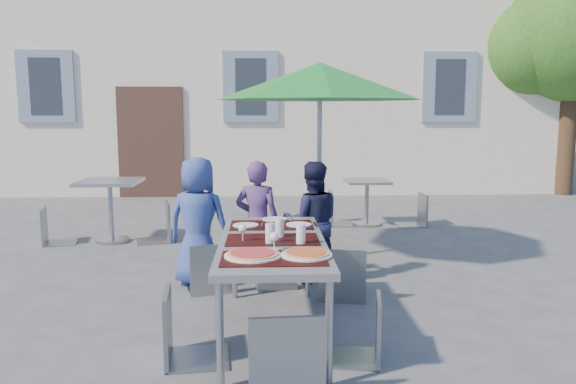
{
  "coord_description": "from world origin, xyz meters",
  "views": [
    {
      "loc": [
        0.27,
        -3.85,
        1.73
      ],
      "look_at": [
        0.48,
        1.24,
        0.99
      ],
      "focal_mm": 35.0,
      "sensor_mm": 36.0,
      "label": 1
    }
  ],
  "objects_px": {
    "pizza_near_left": "(253,254)",
    "cafe_table_0": "(110,198)",
    "cafe_table_1": "(367,196)",
    "chair_2": "(343,241)",
    "child_2": "(312,222)",
    "pizza_near_right": "(306,254)",
    "bg_chair_r_0": "(160,199)",
    "dining_table": "(272,247)",
    "chair_1": "(276,237)",
    "bg_chair_r_1": "(417,190)",
    "child_0": "(198,222)",
    "chair_3": "(181,282)",
    "bg_chair_l_0": "(51,204)",
    "chair_0": "(209,237)",
    "child_1": "(258,222)",
    "chair_5": "(289,313)",
    "chair_4": "(366,291)",
    "bg_chair_l_1": "(337,187)",
    "patio_umbrella": "(320,83)"
  },
  "relations": [
    {
      "from": "pizza_near_left",
      "to": "cafe_table_0",
      "type": "xyz_separation_m",
      "value": [
        -1.95,
        3.7,
        -0.17
      ]
    },
    {
      "from": "cafe_table_1",
      "to": "chair_2",
      "type": "bearing_deg",
      "value": -103.87
    },
    {
      "from": "child_2",
      "to": "cafe_table_0",
      "type": "relative_size",
      "value": 1.49
    },
    {
      "from": "pizza_near_right",
      "to": "bg_chair_r_0",
      "type": "height_order",
      "value": "bg_chair_r_0"
    },
    {
      "from": "dining_table",
      "to": "chair_1",
      "type": "height_order",
      "value": "chair_1"
    },
    {
      "from": "cafe_table_0",
      "to": "bg_chair_r_1",
      "type": "distance_m",
      "value": 4.43
    },
    {
      "from": "child_0",
      "to": "bg_chair_r_1",
      "type": "bearing_deg",
      "value": -120.43
    },
    {
      "from": "chair_3",
      "to": "bg_chair_l_0",
      "type": "relative_size",
      "value": 1.07
    },
    {
      "from": "child_2",
      "to": "bg_chair_r_0",
      "type": "height_order",
      "value": "child_2"
    },
    {
      "from": "cafe_table_1",
      "to": "chair_0",
      "type": "bearing_deg",
      "value": -123.69
    },
    {
      "from": "child_1",
      "to": "chair_1",
      "type": "bearing_deg",
      "value": 144.32
    },
    {
      "from": "chair_1",
      "to": "chair_5",
      "type": "xyz_separation_m",
      "value": [
        0.03,
        -2.33,
        0.1
      ]
    },
    {
      "from": "chair_1",
      "to": "chair_5",
      "type": "height_order",
      "value": "chair_5"
    },
    {
      "from": "child_1",
      "to": "bg_chair_l_0",
      "type": "relative_size",
      "value": 1.38
    },
    {
      "from": "child_1",
      "to": "chair_1",
      "type": "distance_m",
      "value": 0.3
    },
    {
      "from": "dining_table",
      "to": "chair_4",
      "type": "height_order",
      "value": "chair_4"
    },
    {
      "from": "pizza_near_left",
      "to": "child_2",
      "type": "height_order",
      "value": "child_2"
    },
    {
      "from": "bg_chair_l_1",
      "to": "chair_0",
      "type": "bearing_deg",
      "value": -117.22
    },
    {
      "from": "chair_4",
      "to": "child_1",
      "type": "bearing_deg",
      "value": 112.57
    },
    {
      "from": "chair_2",
      "to": "chair_3",
      "type": "distance_m",
      "value": 1.78
    },
    {
      "from": "chair_4",
      "to": "patio_umbrella",
      "type": "height_order",
      "value": "patio_umbrella"
    },
    {
      "from": "chair_4",
      "to": "bg_chair_l_0",
      "type": "height_order",
      "value": "bg_chair_l_0"
    },
    {
      "from": "pizza_near_left",
      "to": "chair_2",
      "type": "distance_m",
      "value": 1.52
    },
    {
      "from": "child_2",
      "to": "chair_4",
      "type": "height_order",
      "value": "child_2"
    },
    {
      "from": "chair_1",
      "to": "bg_chair_r_1",
      "type": "relative_size",
      "value": 0.96
    },
    {
      "from": "bg_chair_l_0",
      "to": "chair_1",
      "type": "bearing_deg",
      "value": -34.41
    },
    {
      "from": "child_2",
      "to": "chair_3",
      "type": "xyz_separation_m",
      "value": [
        -1.05,
        -1.81,
        -0.05
      ]
    },
    {
      "from": "pizza_near_left",
      "to": "cafe_table_1",
      "type": "xyz_separation_m",
      "value": [
        1.63,
        4.65,
        -0.32
      ]
    },
    {
      "from": "child_0",
      "to": "cafe_table_0",
      "type": "distance_m",
      "value": 2.36
    },
    {
      "from": "child_2",
      "to": "chair_5",
      "type": "height_order",
      "value": "child_2"
    },
    {
      "from": "chair_0",
      "to": "bg_chair_l_1",
      "type": "relative_size",
      "value": 0.93
    },
    {
      "from": "child_0",
      "to": "bg_chair_r_1",
      "type": "height_order",
      "value": "child_0"
    },
    {
      "from": "pizza_near_right",
      "to": "bg_chair_r_0",
      "type": "relative_size",
      "value": 0.36
    },
    {
      "from": "dining_table",
      "to": "bg_chair_r_0",
      "type": "relative_size",
      "value": 1.91
    },
    {
      "from": "pizza_near_left",
      "to": "bg_chair_r_1",
      "type": "distance_m",
      "value": 5.2
    },
    {
      "from": "bg_chair_l_1",
      "to": "chair_2",
      "type": "bearing_deg",
      "value": -96.5
    },
    {
      "from": "bg_chair_r_1",
      "to": "cafe_table_1",
      "type": "bearing_deg",
      "value": 176.65
    },
    {
      "from": "bg_chair_r_0",
      "to": "bg_chair_l_1",
      "type": "xyz_separation_m",
      "value": [
        2.5,
        0.99,
        0.02
      ]
    },
    {
      "from": "chair_1",
      "to": "cafe_table_1",
      "type": "distance_m",
      "value": 3.34
    },
    {
      "from": "child_1",
      "to": "bg_chair_l_1",
      "type": "relative_size",
      "value": 1.24
    },
    {
      "from": "chair_3",
      "to": "bg_chair_l_0",
      "type": "bearing_deg",
      "value": 121.71
    },
    {
      "from": "pizza_near_left",
      "to": "child_2",
      "type": "xyz_separation_m",
      "value": [
        0.56,
        1.86,
        -0.15
      ]
    },
    {
      "from": "bg_chair_l_0",
      "to": "bg_chair_r_1",
      "type": "bearing_deg",
      "value": 10.99
    },
    {
      "from": "chair_1",
      "to": "cafe_table_1",
      "type": "relative_size",
      "value": 1.27
    },
    {
      "from": "pizza_near_left",
      "to": "chair_0",
      "type": "xyz_separation_m",
      "value": [
        -0.44,
        1.54,
        -0.23
      ]
    },
    {
      "from": "bg_chair_r_1",
      "to": "pizza_near_left",
      "type": "bearing_deg",
      "value": -117.37
    },
    {
      "from": "chair_1",
      "to": "cafe_table_1",
      "type": "height_order",
      "value": "chair_1"
    },
    {
      "from": "patio_umbrella",
      "to": "cafe_table_1",
      "type": "distance_m",
      "value": 2.71
    },
    {
      "from": "chair_0",
      "to": "dining_table",
      "type": "bearing_deg",
      "value": -60.6
    },
    {
      "from": "chair_4",
      "to": "cafe_table_0",
      "type": "height_order",
      "value": "chair_4"
    }
  ]
}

